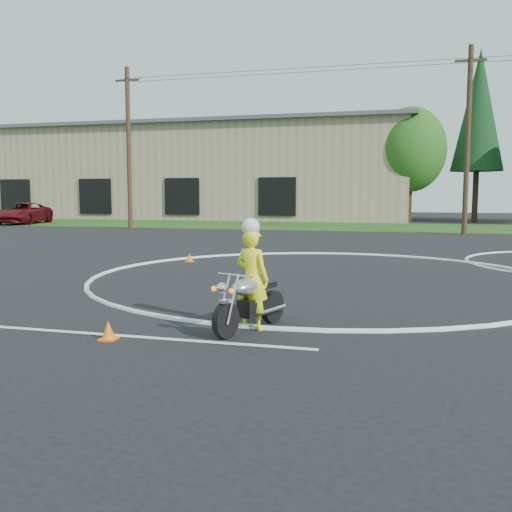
# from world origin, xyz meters

# --- Properties ---
(ground) EXTENTS (120.00, 120.00, 0.00)m
(ground) POSITION_xyz_m (0.00, 0.00, 0.00)
(ground) COLOR black
(ground) RESTS_ON ground
(grass_strip) EXTENTS (120.00, 10.00, 0.02)m
(grass_strip) POSITION_xyz_m (0.00, 27.00, 0.01)
(grass_strip) COLOR #1E4714
(grass_strip) RESTS_ON ground
(course_markings) EXTENTS (19.05, 19.05, 0.12)m
(course_markings) POSITION_xyz_m (2.17, 4.35, 0.01)
(course_markings) COLOR silver
(course_markings) RESTS_ON ground
(primary_motorcycle) EXTENTS (0.89, 1.79, 0.98)m
(primary_motorcycle) POSITION_xyz_m (-0.27, -3.12, 0.48)
(primary_motorcycle) COLOR black
(primary_motorcycle) RESTS_ON ground
(rider_primary_grp) EXTENTS (0.70, 0.57, 1.82)m
(rider_primary_grp) POSITION_xyz_m (-0.26, -2.99, 0.88)
(rider_primary_grp) COLOR #FEFF1A
(rider_primary_grp) RESTS_ON ground
(pickup_grp) EXTENTS (3.84, 6.14, 1.58)m
(pickup_grp) POSITION_xyz_m (-25.52, 24.30, 0.79)
(pickup_grp) COLOR #550910
(pickup_grp) RESTS_ON ground
(traffic_cones) EXTENTS (16.39, 10.78, 0.30)m
(traffic_cones) POSITION_xyz_m (4.27, 2.42, 0.14)
(traffic_cones) COLOR orange
(traffic_cones) RESTS_ON ground
(warehouse) EXTENTS (41.00, 17.00, 8.30)m
(warehouse) POSITION_xyz_m (-18.00, 39.99, 4.16)
(warehouse) COLOR tan
(warehouse) RESTS_ON ground
(utility_poles) EXTENTS (41.60, 1.12, 10.00)m
(utility_poles) POSITION_xyz_m (5.00, 21.00, 5.20)
(utility_poles) COLOR #473321
(utility_poles) RESTS_ON ground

